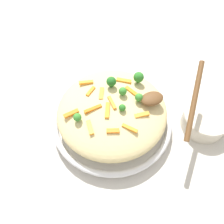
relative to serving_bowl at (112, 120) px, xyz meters
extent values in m
plane|color=beige|center=(0.00, 0.00, -0.02)|extent=(2.40, 2.40, 0.00)
cylinder|color=silver|center=(0.00, 0.00, -0.01)|extent=(0.29, 0.29, 0.02)
torus|color=silver|center=(0.00, 0.00, 0.01)|extent=(0.32, 0.32, 0.02)
torus|color=black|center=(0.00, 0.00, 0.01)|extent=(0.31, 0.31, 0.00)
ellipsoid|color=#DBC689|center=(0.00, 0.00, 0.04)|extent=(0.28, 0.27, 0.07)
cube|color=orange|center=(0.06, 0.02, 0.08)|extent=(0.03, 0.04, 0.01)
cube|color=orange|center=(0.00, 0.00, 0.08)|extent=(0.01, 0.04, 0.01)
cube|color=orange|center=(-0.07, -0.04, 0.07)|extent=(0.01, 0.04, 0.01)
cube|color=orange|center=(-0.02, -0.07, 0.08)|extent=(0.03, 0.02, 0.01)
cube|color=orange|center=(-0.10, 0.01, 0.07)|extent=(0.04, 0.02, 0.01)
cube|color=orange|center=(0.01, -0.08, 0.08)|extent=(0.03, 0.03, 0.01)
cube|color=orange|center=(0.05, 0.06, 0.07)|extent=(0.04, 0.03, 0.01)
cube|color=orange|center=(-0.04, 0.05, 0.08)|extent=(0.03, 0.03, 0.01)
cube|color=orange|center=(0.06, -0.05, 0.07)|extent=(0.04, 0.01, 0.01)
cube|color=orange|center=(-0.02, -0.02, 0.08)|extent=(0.03, 0.04, 0.01)
cube|color=orange|center=(-0.04, 0.09, 0.07)|extent=(0.04, 0.02, 0.01)
cube|color=orange|center=(-0.01, 0.04, 0.08)|extent=(0.02, 0.04, 0.01)
cube|color=orange|center=(-0.05, 0.00, 0.08)|extent=(0.04, 0.01, 0.01)
cylinder|color=#377928|center=(0.03, 0.02, 0.08)|extent=(0.01, 0.01, 0.01)
sphere|color=#3D8E33|center=(0.03, 0.02, 0.09)|extent=(0.02, 0.02, 0.02)
cylinder|color=#205B1C|center=(0.02, 0.05, 0.08)|extent=(0.01, 0.01, 0.01)
sphere|color=#236B23|center=(0.02, 0.05, 0.09)|extent=(0.02, 0.02, 0.02)
cylinder|color=#296820|center=(0.09, 0.05, 0.08)|extent=(0.01, 0.01, 0.01)
sphere|color=#2D7A28|center=(0.09, 0.05, 0.09)|extent=(0.03, 0.03, 0.03)
cylinder|color=#377928|center=(0.06, -0.01, 0.08)|extent=(0.01, 0.01, 0.01)
sphere|color=#3D8E33|center=(0.06, -0.01, 0.09)|extent=(0.02, 0.02, 0.02)
cylinder|color=#296820|center=(0.02, -0.03, 0.08)|extent=(0.01, 0.01, 0.01)
sphere|color=#2D7A28|center=(0.02, -0.03, 0.09)|extent=(0.02, 0.02, 0.02)
cylinder|color=#377928|center=(-0.09, -0.01, 0.07)|extent=(0.01, 0.01, 0.01)
sphere|color=#3D8E33|center=(-0.09, -0.01, 0.08)|extent=(0.02, 0.02, 0.02)
ellipsoid|color=brown|center=(0.09, -0.03, 0.09)|extent=(0.06, 0.04, 0.02)
cylinder|color=brown|center=(0.17, -0.08, 0.12)|extent=(0.12, 0.16, 0.07)
cylinder|color=beige|center=(0.23, -0.09, 0.01)|extent=(0.12, 0.12, 0.05)
torus|color=beige|center=(0.23, -0.09, 0.03)|extent=(0.12, 0.12, 0.01)
camera|label=1|loc=(-0.11, -0.29, 0.52)|focal=36.03mm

